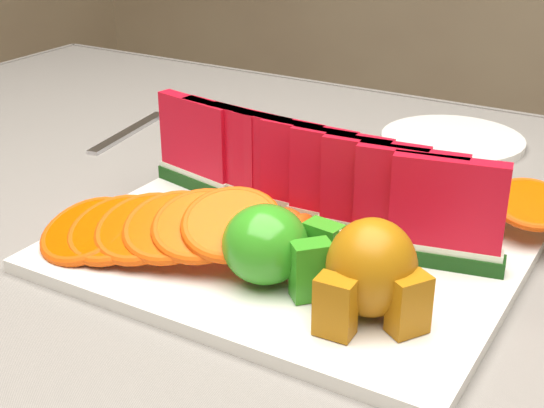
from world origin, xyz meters
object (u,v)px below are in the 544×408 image
Objects in this scene: platter at (286,251)px; apple_cluster at (274,247)px; fork at (133,130)px; side_plate at (452,140)px; pear_cluster at (372,272)px.

platter is 3.67× the size of apple_cluster.
apple_cluster reaches higher than fork.
apple_cluster reaches higher than side_plate.
platter is 0.40m from fork.
platter is 4.16× the size of pear_cluster.
platter is 0.37m from side_plate.
apple_cluster is at bearing -69.14° from platter.
side_plate is (-0.08, 0.44, -0.05)m from pear_cluster.
pear_cluster is 0.42× the size of side_plate.
side_plate is (0.01, 0.43, -0.04)m from apple_cluster.
side_plate is at bearing 24.28° from fork.
pear_cluster is 0.53m from fork.
apple_cluster is at bearing -35.01° from fork.
side_plate is at bearing 88.65° from apple_cluster.
fork is (-0.38, -0.17, -0.00)m from side_plate.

